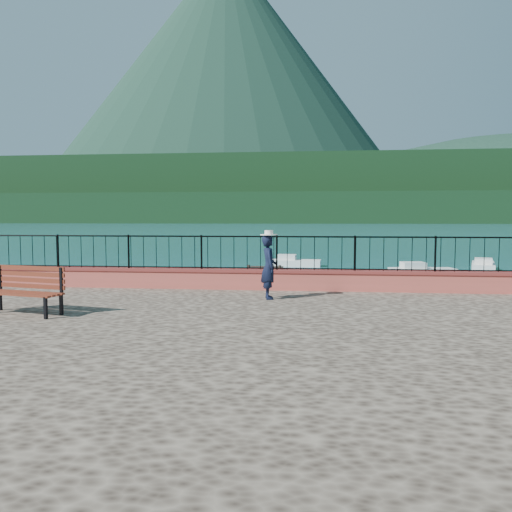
% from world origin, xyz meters
% --- Properties ---
extents(ground, '(2000.00, 2000.00, 0.00)m').
position_xyz_m(ground, '(0.00, 0.00, 0.00)').
color(ground, '#19596B').
rests_on(ground, ground).
extents(promenade, '(30.00, 20.00, 1.20)m').
position_xyz_m(promenade, '(0.00, -6.00, 0.60)').
color(promenade, '#332821').
rests_on(promenade, ground).
extents(parapet, '(28.00, 0.46, 0.58)m').
position_xyz_m(parapet, '(0.00, 3.70, 1.49)').
color(parapet, '#BB4E43').
rests_on(parapet, promenade).
extents(railing, '(27.00, 0.05, 0.95)m').
position_xyz_m(railing, '(0.00, 3.70, 2.25)').
color(railing, black).
rests_on(railing, parapet).
extents(dock, '(2.00, 16.00, 0.30)m').
position_xyz_m(dock, '(-2.00, 12.00, 0.15)').
color(dock, '#2D231C').
rests_on(dock, ground).
extents(far_forest, '(900.00, 60.00, 18.00)m').
position_xyz_m(far_forest, '(0.00, 300.00, 9.00)').
color(far_forest, black).
rests_on(far_forest, ground).
extents(foothills, '(900.00, 120.00, 44.00)m').
position_xyz_m(foothills, '(0.00, 360.00, 22.00)').
color(foothills, black).
rests_on(foothills, ground).
extents(volcano, '(560.00, 560.00, 380.00)m').
position_xyz_m(volcano, '(-120.00, 700.00, 190.00)').
color(volcano, '#142D23').
rests_on(volcano, ground).
extents(park_bench, '(1.92, 0.99, 1.02)m').
position_xyz_m(park_bench, '(-5.46, -0.55, 1.50)').
color(park_bench, black).
rests_on(park_bench, promenade).
extents(person, '(0.51, 0.67, 1.63)m').
position_xyz_m(person, '(-0.39, 2.07, 2.01)').
color(person, black).
rests_on(person, promenade).
extents(hat, '(0.44, 0.44, 0.12)m').
position_xyz_m(hat, '(-0.39, 2.07, 2.89)').
color(hat, white).
rests_on(hat, person).
extents(boat_0, '(3.84, 1.42, 0.80)m').
position_xyz_m(boat_0, '(-8.02, 8.63, 0.40)').
color(boat_0, silver).
rests_on(boat_0, ground).
extents(boat_2, '(3.70, 1.73, 0.80)m').
position_xyz_m(boat_2, '(6.95, 18.35, 0.40)').
color(boat_2, silver).
rests_on(boat_2, ground).
extents(boat_4, '(3.63, 1.58, 0.80)m').
position_xyz_m(boat_4, '(-0.43, 23.29, 0.40)').
color(boat_4, white).
rests_on(boat_4, ground).
extents(boat_5, '(2.40, 4.06, 0.80)m').
position_xyz_m(boat_5, '(11.46, 22.06, 0.40)').
color(boat_5, silver).
rests_on(boat_5, ground).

